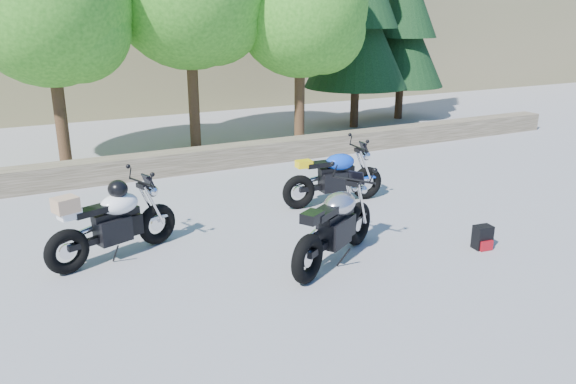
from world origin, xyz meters
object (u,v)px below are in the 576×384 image
(backpack, at_px, (483,238))
(white_bike, at_px, (113,221))
(blue_bike, at_px, (334,178))
(silver_bike, at_px, (335,226))

(backpack, bearing_deg, white_bike, 163.22)
(white_bike, bearing_deg, blue_bike, -10.49)
(silver_bike, xyz_separation_m, white_bike, (-2.82, 1.58, 0.03))
(white_bike, xyz_separation_m, backpack, (5.09, -2.20, -0.40))
(backpack, bearing_deg, blue_bike, 114.30)
(silver_bike, height_order, backpack, silver_bike)
(blue_bike, distance_m, backpack, 3.02)
(blue_bike, xyz_separation_m, backpack, (0.91, -2.86, -0.33))
(white_bike, distance_m, blue_bike, 4.22)
(white_bike, bearing_deg, backpack, -42.90)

